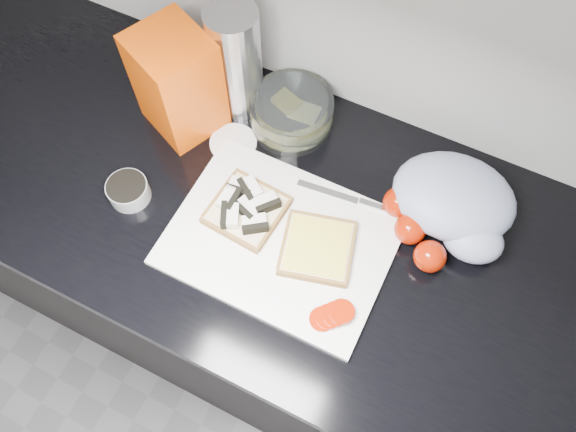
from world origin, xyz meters
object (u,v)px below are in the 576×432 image
(bread_bag, at_px, (177,83))
(steel_canister, at_px, (236,61))
(glass_bowl, at_px, (292,113))
(cutting_board, at_px, (281,240))

(bread_bag, height_order, steel_canister, steel_canister)
(glass_bowl, bearing_deg, bread_bag, -156.92)
(bread_bag, relative_size, steel_canister, 0.91)
(bread_bag, bearing_deg, glass_bowl, 47.14)
(cutting_board, bearing_deg, glass_bowl, 111.98)
(cutting_board, bearing_deg, steel_canister, 131.34)
(glass_bowl, height_order, steel_canister, steel_canister)
(glass_bowl, height_order, bread_bag, bread_bag)
(steel_canister, bearing_deg, glass_bowl, -1.29)
(cutting_board, relative_size, steel_canister, 1.66)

